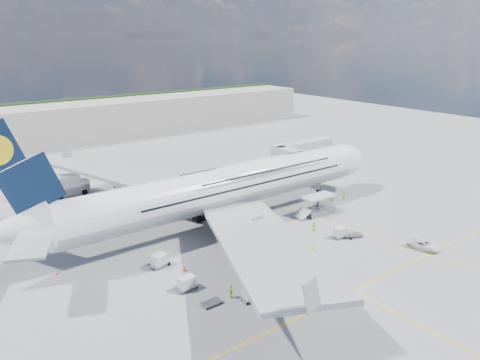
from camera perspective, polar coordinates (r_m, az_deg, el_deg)
ground at (r=78.90m, az=2.37°, el=-7.43°), size 300.00×300.00×0.00m
taxi_line_main at (r=78.90m, az=2.37°, el=-7.43°), size 0.25×220.00×0.01m
taxi_line_cross at (r=66.50m, az=13.70°, el=-12.96°), size 120.00×0.25×0.01m
taxi_line_diag at (r=94.38m, az=5.07°, el=-3.24°), size 14.16×99.06×0.01m
airliner at (r=83.94m, az=-1.78°, el=-0.85°), size 77.26×79.15×23.71m
jet_bridge at (r=110.42m, az=7.44°, el=3.43°), size 18.80×12.10×8.50m
cargo_loader at (r=91.10m, az=9.41°, el=-3.34°), size 8.53×3.20×3.67m
terminal at (r=159.22m, az=-20.07°, el=6.46°), size 180.00×16.00×12.00m
tree_line at (r=215.10m, az=-13.54°, el=9.03°), size 160.00×6.00×8.00m
dolly_row_a at (r=62.24m, az=1.45°, el=-13.65°), size 2.97×1.82×1.79m
dolly_row_b at (r=64.86m, az=-6.54°, el=-12.34°), size 3.07×1.79×1.88m
dolly_row_c at (r=61.74m, az=-3.51°, el=-14.67°), size 2.70×1.45×0.40m
dolly_back at (r=71.30m, az=-9.78°, el=-9.58°), size 3.38×2.38×1.94m
dolly_nose_far at (r=82.49m, az=13.61°, el=-6.53°), size 3.46×2.84×0.45m
dolly_nose_near at (r=81.55m, az=12.14°, el=-6.24°), size 2.83×1.53×1.78m
baggage_tug at (r=71.37m, az=1.45°, el=-9.48°), size 3.01×1.44×1.87m
catering_truck_inner at (r=100.87m, az=-12.19°, el=-0.93°), size 8.17×4.97×4.54m
catering_truck_outer at (r=106.15m, az=-20.01°, el=-0.70°), size 7.71×3.04×4.59m
service_van at (r=81.31m, az=21.52°, el=-7.38°), size 3.41×5.46×1.41m
crew_nose at (r=99.96m, az=12.57°, el=-1.86°), size 0.80×0.74×1.84m
crew_loader at (r=97.61m, az=11.15°, el=-2.27°), size 1.01×1.06×1.72m
crew_wing at (r=62.65m, az=-1.09°, el=-13.46°), size 0.70×1.17×1.86m
crew_van at (r=83.48m, az=8.99°, el=-5.59°), size 0.88×0.97×1.67m
crew_tug at (r=74.59m, az=8.92°, el=-8.49°), size 1.16×0.87×1.60m
cone_nose at (r=117.71m, az=12.66°, el=0.70°), size 0.44×0.44×0.56m
cone_wing_left_inner at (r=88.63m, az=-7.32°, el=-4.52°), size 0.45×0.45×0.58m
cone_wing_left_outer at (r=100.12m, az=-11.60°, el=-2.17°), size 0.42×0.42×0.53m
cone_wing_right_inner at (r=69.87m, az=-6.79°, el=-10.71°), size 0.50×0.50×0.63m
cone_wing_right_outer at (r=62.30m, az=7.82°, el=-14.53°), size 0.44×0.44×0.56m
cone_tail at (r=73.28m, az=-21.44°, el=-10.54°), size 0.38×0.38×0.48m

